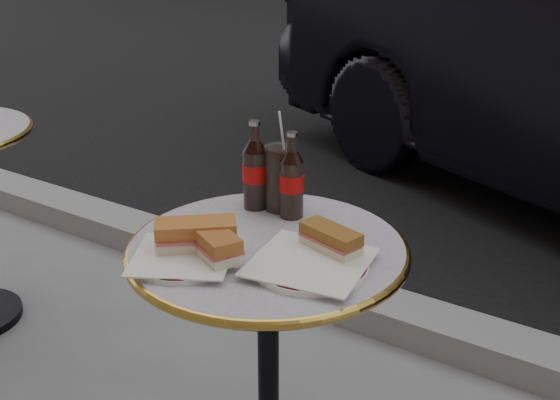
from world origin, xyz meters
The scene contains 10 objects.
curb centered at (0.00, 0.90, 0.05)m, with size 40.00×0.20×0.12m, color gray.
bistro_table centered at (0.00, 0.00, 0.37)m, with size 0.62×0.62×0.73m, color #BAB2C4, non-canonical shape.
plate_left centered at (-0.10, -0.16, 0.74)m, with size 0.21×0.21×0.01m, color silver.
plate_right centered at (0.13, -0.04, 0.74)m, with size 0.24×0.24×0.01m, color white.
sandwich_left_a centered at (-0.10, -0.12, 0.77)m, with size 0.17×0.08×0.06m, color #B6672E.
sandwich_left_b centered at (-0.05, -0.12, 0.77)m, with size 0.16×0.07×0.05m, color #A55D29.
sandwich_right centered at (0.14, 0.03, 0.77)m, with size 0.14×0.06×0.05m, color brown.
cola_bottle_left centered at (-0.14, 0.15, 0.84)m, with size 0.06×0.06×0.22m, color black, non-canonical shape.
cola_bottle_right centered at (-0.04, 0.16, 0.84)m, with size 0.06×0.06×0.21m, color black, non-canonical shape.
cola_glass centered at (-0.08, 0.18, 0.81)m, with size 0.08×0.08×0.16m, color black.
Camera 1 is at (0.78, -1.13, 1.42)m, focal length 45.00 mm.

